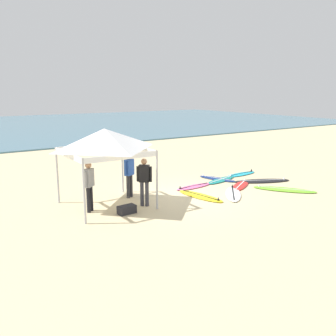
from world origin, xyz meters
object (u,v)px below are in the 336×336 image
at_px(canopy_tent, 104,139).
at_px(person_blue, 129,172).
at_px(person_black, 144,179).
at_px(surfboard_yellow, 200,196).
at_px(surfboard_white, 233,194).
at_px(person_grey, 89,183).
at_px(gear_bag_near_tent, 127,210).
at_px(surfboard_pink, 194,186).
at_px(surfboard_teal, 221,180).
at_px(surfboard_black, 262,181).
at_px(surfboard_red, 240,185).
at_px(surfboard_navy, 217,179).
at_px(surfboard_lime, 284,189).
at_px(surfboard_cyan, 241,174).

xyz_separation_m(canopy_tent, person_blue, (1.18, 0.49, -1.40)).
xyz_separation_m(canopy_tent, person_black, (1.12, -0.75, -1.40)).
relative_size(surfboard_yellow, person_blue, 1.33).
relative_size(surfboard_white, person_grey, 1.19).
relative_size(canopy_tent, person_blue, 1.61).
distance_m(canopy_tent, gear_bag_near_tent, 2.53).
height_order(canopy_tent, surfboard_pink, canopy_tent).
height_order(canopy_tent, surfboard_teal, canopy_tent).
distance_m(canopy_tent, surfboard_pink, 4.75).
bearing_deg(person_black, surfboard_black, 1.23).
relative_size(surfboard_yellow, surfboard_red, 1.15).
bearing_deg(surfboard_navy, surfboard_lime, -70.53).
height_order(surfboard_yellow, surfboard_cyan, same).
distance_m(surfboard_navy, person_grey, 6.78).
bearing_deg(surfboard_white, person_black, 169.17).
bearing_deg(surfboard_black, surfboard_yellow, -174.66).
xyz_separation_m(canopy_tent, surfboard_cyan, (7.50, 0.90, -2.35)).
bearing_deg(surfboard_black, person_black, -178.77).
bearing_deg(surfboard_white, surfboard_pink, 109.46).
distance_m(surfboard_black, surfboard_red, 1.40).
relative_size(surfboard_yellow, person_grey, 1.33).
distance_m(surfboard_lime, person_grey, 7.95).
relative_size(surfboard_black, surfboard_lime, 1.08).
distance_m(surfboard_cyan, person_blue, 6.40).
bearing_deg(surfboard_navy, gear_bag_near_tent, -160.85).
xyz_separation_m(canopy_tent, surfboard_black, (7.31, -0.62, -2.35)).
bearing_deg(person_black, person_blue, 87.08).
bearing_deg(person_black, surfboard_lime, -13.37).
bearing_deg(surfboard_teal, surfboard_navy, 90.57).
height_order(canopy_tent, person_black, canopy_tent).
bearing_deg(canopy_tent, gear_bag_near_tent, -80.21).
bearing_deg(person_grey, surfboard_cyan, 8.12).
xyz_separation_m(canopy_tent, gear_bag_near_tent, (0.20, -1.15, -2.24)).
height_order(person_blue, person_grey, same).
distance_m(surfboard_teal, surfboard_red, 1.20).
height_order(surfboard_teal, surfboard_pink, same).
height_order(surfboard_black, surfboard_cyan, same).
height_order(surfboard_cyan, gear_bag_near_tent, gear_bag_near_tent).
height_order(surfboard_black, surfboard_yellow, same).
bearing_deg(person_blue, gear_bag_near_tent, -120.78).
bearing_deg(gear_bag_near_tent, surfboard_pink, 20.37).
height_order(surfboard_white, surfboard_teal, same).
bearing_deg(surfboard_cyan, person_grey, -171.88).
height_order(surfboard_white, person_blue, person_blue).
bearing_deg(surfboard_cyan, surfboard_teal, -167.67).
relative_size(canopy_tent, person_grey, 1.61).
relative_size(surfboard_cyan, surfboard_navy, 0.98).
xyz_separation_m(surfboard_yellow, surfboard_navy, (2.42, 1.80, 0.00)).
bearing_deg(surfboard_black, person_blue, 169.73).
bearing_deg(surfboard_teal, surfboard_lime, -68.74).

